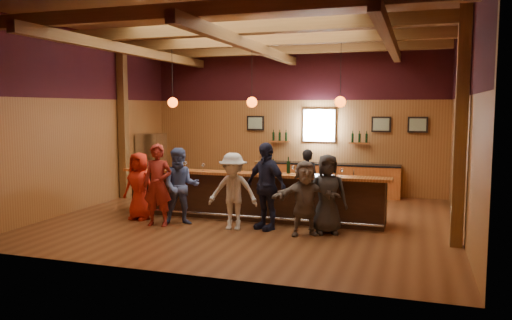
{
  "coord_description": "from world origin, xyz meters",
  "views": [
    {
      "loc": [
        3.6,
        -10.8,
        2.58
      ],
      "look_at": [
        0.0,
        0.3,
        1.35
      ],
      "focal_mm": 35.0,
      "sensor_mm": 36.0,
      "label": 1
    }
  ],
  "objects_px": {
    "ice_bucket": "(260,167)",
    "bottle_a": "(273,168)",
    "bar_counter": "(255,196)",
    "bartender": "(307,180)",
    "back_bar_cabinet": "(330,179)",
    "customer_brown": "(305,198)",
    "customer_redvest": "(158,185)",
    "customer_denim": "(181,186)",
    "customer_white": "(233,191)",
    "customer_dark": "(327,194)",
    "stainless_fridge": "(152,163)",
    "customer_navy": "(266,186)",
    "customer_orange": "(139,186)"
  },
  "relations": [
    {
      "from": "customer_brown",
      "to": "ice_bucket",
      "type": "xyz_separation_m",
      "value": [
        -1.27,
        0.99,
        0.48
      ]
    },
    {
      "from": "customer_redvest",
      "to": "customer_brown",
      "type": "xyz_separation_m",
      "value": [
        3.24,
        0.16,
        -0.14
      ]
    },
    {
      "from": "ice_bucket",
      "to": "bottle_a",
      "type": "relative_size",
      "value": 0.79
    },
    {
      "from": "bar_counter",
      "to": "customer_denim",
      "type": "distance_m",
      "value": 1.79
    },
    {
      "from": "customer_brown",
      "to": "customer_denim",
      "type": "bearing_deg",
      "value": 153.25
    },
    {
      "from": "customer_dark",
      "to": "back_bar_cabinet",
      "type": "bearing_deg",
      "value": 78.62
    },
    {
      "from": "customer_orange",
      "to": "customer_brown",
      "type": "height_order",
      "value": "customer_orange"
    },
    {
      "from": "ice_bucket",
      "to": "stainless_fridge",
      "type": "bearing_deg",
      "value": 148.04
    },
    {
      "from": "customer_redvest",
      "to": "bartender",
      "type": "bearing_deg",
      "value": 35.41
    },
    {
      "from": "customer_orange",
      "to": "bottle_a",
      "type": "bearing_deg",
      "value": 19.66
    },
    {
      "from": "customer_navy",
      "to": "customer_brown",
      "type": "height_order",
      "value": "customer_navy"
    },
    {
      "from": "bar_counter",
      "to": "stainless_fridge",
      "type": "relative_size",
      "value": 3.5
    },
    {
      "from": "customer_navy",
      "to": "bartender",
      "type": "xyz_separation_m",
      "value": [
        0.45,
        2.05,
        -0.14
      ]
    },
    {
      "from": "customer_navy",
      "to": "back_bar_cabinet",
      "type": "bearing_deg",
      "value": 110.83
    },
    {
      "from": "customer_redvest",
      "to": "customer_navy",
      "type": "xyz_separation_m",
      "value": [
        2.33,
        0.42,
        0.03
      ]
    },
    {
      "from": "customer_orange",
      "to": "bartender",
      "type": "height_order",
      "value": "bartender"
    },
    {
      "from": "customer_orange",
      "to": "customer_white",
      "type": "distance_m",
      "value": 2.42
    },
    {
      "from": "bar_counter",
      "to": "customer_denim",
      "type": "xyz_separation_m",
      "value": [
        -1.34,
        -1.14,
        0.33
      ]
    },
    {
      "from": "back_bar_cabinet",
      "to": "customer_white",
      "type": "relative_size",
      "value": 2.45
    },
    {
      "from": "stainless_fridge",
      "to": "customer_denim",
      "type": "relative_size",
      "value": 1.06
    },
    {
      "from": "customer_brown",
      "to": "bartender",
      "type": "height_order",
      "value": "bartender"
    },
    {
      "from": "bar_counter",
      "to": "customer_orange",
      "type": "relative_size",
      "value": 4.05
    },
    {
      "from": "customer_redvest",
      "to": "ice_bucket",
      "type": "height_order",
      "value": "customer_redvest"
    },
    {
      "from": "bottle_a",
      "to": "customer_dark",
      "type": "bearing_deg",
      "value": -26.45
    },
    {
      "from": "customer_brown",
      "to": "bottle_a",
      "type": "height_order",
      "value": "customer_brown"
    },
    {
      "from": "customer_redvest",
      "to": "customer_denim",
      "type": "xyz_separation_m",
      "value": [
        0.43,
        0.25,
        -0.05
      ]
    },
    {
      "from": "back_bar_cabinet",
      "to": "customer_brown",
      "type": "relative_size",
      "value": 2.63
    },
    {
      "from": "back_bar_cabinet",
      "to": "customer_dark",
      "type": "height_order",
      "value": "customer_dark"
    },
    {
      "from": "stainless_fridge",
      "to": "customer_white",
      "type": "distance_m",
      "value": 5.45
    },
    {
      "from": "customer_orange",
      "to": "customer_dark",
      "type": "bearing_deg",
      "value": 6.96
    },
    {
      "from": "bartender",
      "to": "customer_orange",
      "type": "bearing_deg",
      "value": 35.17
    },
    {
      "from": "customer_brown",
      "to": "bartender",
      "type": "distance_m",
      "value": 2.35
    },
    {
      "from": "customer_denim",
      "to": "customer_white",
      "type": "relative_size",
      "value": 1.04
    },
    {
      "from": "customer_redvest",
      "to": "customer_white",
      "type": "height_order",
      "value": "customer_redvest"
    },
    {
      "from": "customer_brown",
      "to": "bottle_a",
      "type": "relative_size",
      "value": 4.64
    },
    {
      "from": "bar_counter",
      "to": "bartender",
      "type": "distance_m",
      "value": 1.5
    },
    {
      "from": "customer_orange",
      "to": "customer_navy",
      "type": "height_order",
      "value": "customer_navy"
    },
    {
      "from": "back_bar_cabinet",
      "to": "customer_redvest",
      "type": "relative_size",
      "value": 2.22
    },
    {
      "from": "customer_brown",
      "to": "customer_redvest",
      "type": "bearing_deg",
      "value": 157.83
    },
    {
      "from": "bar_counter",
      "to": "customer_navy",
      "type": "distance_m",
      "value": 1.19
    },
    {
      "from": "stainless_fridge",
      "to": "customer_white",
      "type": "xyz_separation_m",
      "value": [
        4.03,
        -3.66,
        -0.08
      ]
    },
    {
      "from": "bar_counter",
      "to": "bottle_a",
      "type": "height_order",
      "value": "bottle_a"
    },
    {
      "from": "customer_white",
      "to": "bartender",
      "type": "distance_m",
      "value": 2.54
    },
    {
      "from": "back_bar_cabinet",
      "to": "bottle_a",
      "type": "bearing_deg",
      "value": -99.8
    },
    {
      "from": "stainless_fridge",
      "to": "ice_bucket",
      "type": "bearing_deg",
      "value": -31.96
    },
    {
      "from": "stainless_fridge",
      "to": "customer_redvest",
      "type": "xyz_separation_m",
      "value": [
        2.34,
        -3.84,
        -0.0
      ]
    },
    {
      "from": "customer_navy",
      "to": "customer_brown",
      "type": "xyz_separation_m",
      "value": [
        0.91,
        -0.26,
        -0.17
      ]
    },
    {
      "from": "customer_brown",
      "to": "bartender",
      "type": "xyz_separation_m",
      "value": [
        -0.45,
        2.31,
        0.02
      ]
    },
    {
      "from": "customer_denim",
      "to": "customer_dark",
      "type": "bearing_deg",
      "value": -21.22
    },
    {
      "from": "customer_redvest",
      "to": "customer_brown",
      "type": "height_order",
      "value": "customer_redvest"
    }
  ]
}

